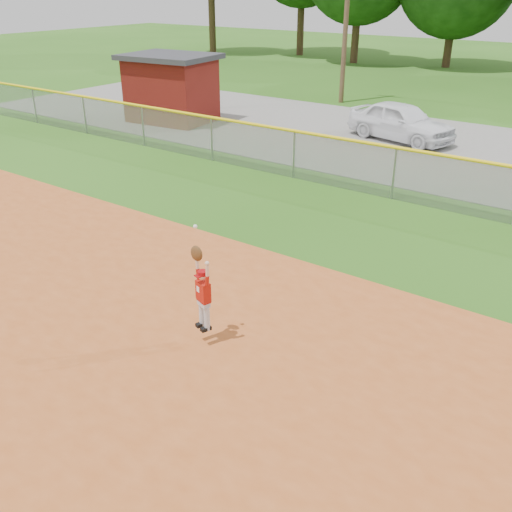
{
  "coord_description": "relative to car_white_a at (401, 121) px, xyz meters",
  "views": [
    {
      "loc": [
        5.85,
        -4.86,
        5.67
      ],
      "look_at": [
        0.35,
        2.81,
        1.1
      ],
      "focal_mm": 40.0,
      "sensor_mm": 36.0,
      "label": 1
    }
  ],
  "objects": [
    {
      "name": "parking_strip",
      "position": [
        2.44,
        -0.35,
        -0.75
      ],
      "size": [
        44.0,
        10.0,
        0.03
      ],
      "primitive_type": "cube",
      "color": "slate",
      "rests_on": "ground"
    },
    {
      "name": "utility_shed",
      "position": [
        -9.57,
        -2.63,
        0.7
      ],
      "size": [
        4.1,
        3.35,
        2.86
      ],
      "color": "#58110C",
      "rests_on": "ground"
    },
    {
      "name": "outfield_fence",
      "position": [
        2.44,
        -6.35,
        0.12
      ],
      "size": [
        40.06,
        0.1,
        1.55
      ],
      "color": "gray",
      "rests_on": "ground"
    },
    {
      "name": "ballplayer",
      "position": [
        2.76,
        -15.03,
        0.3
      ],
      "size": [
        0.49,
        0.3,
        1.85
      ],
      "color": "silver",
      "rests_on": "ground"
    },
    {
      "name": "ground",
      "position": [
        2.44,
        -16.35,
        -0.76
      ],
      "size": [
        120.0,
        120.0,
        0.0
      ],
      "primitive_type": "plane",
      "color": "#285814",
      "rests_on": "ground"
    },
    {
      "name": "car_white_a",
      "position": [
        0.0,
        0.0,
        0.0
      ],
      "size": [
        4.57,
        2.69,
        1.46
      ],
      "primitive_type": "imported",
      "rotation": [
        0.0,
        0.0,
        1.33
      ],
      "color": "white",
      "rests_on": "parking_strip"
    }
  ]
}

